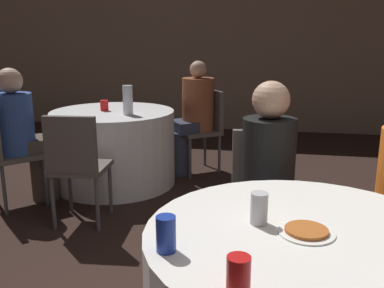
# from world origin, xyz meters

# --- Properties ---
(wall_back) EXTENTS (16.00, 0.06, 2.80)m
(wall_back) POSITION_xyz_m (0.00, 5.07, 1.40)
(wall_back) COLOR gray
(wall_back) RESTS_ON ground_plane
(table_far) EXTENTS (1.18, 1.18, 0.73)m
(table_far) POSITION_xyz_m (-1.66, 2.25, 0.36)
(table_far) COLOR white
(table_far) RESTS_ON ground_plane
(chair_near_north) EXTENTS (0.46, 0.46, 0.87)m
(chair_near_north) POSITION_xyz_m (-0.17, 0.86, 0.53)
(chair_near_north) COLOR #59514C
(chair_near_north) RESTS_ON ground_plane
(chair_far_south) EXTENTS (0.43, 0.44, 0.87)m
(chair_far_south) POSITION_xyz_m (-1.57, 1.25, 0.53)
(chair_far_south) COLOR #59514C
(chair_far_south) RESTS_ON ground_plane
(chair_far_northeast) EXTENTS (0.56, 0.56, 0.87)m
(chair_far_northeast) POSITION_xyz_m (-0.84, 2.83, 0.53)
(chair_far_northeast) COLOR #59514C
(chair_far_northeast) RESTS_ON ground_plane
(chair_far_southwest) EXTENTS (0.56, 0.56, 0.87)m
(chair_far_southwest) POSITION_xyz_m (-2.32, 1.50, 0.53)
(chair_far_southwest) COLOR #59514C
(chair_far_southwest) RESTS_ON ground_plane
(person_blue_shirt) EXTENTS (0.45, 0.46, 1.17)m
(person_blue_shirt) POSITION_xyz_m (-2.21, 1.62, 0.59)
(person_blue_shirt) COLOR #4C4238
(person_blue_shirt) RESTS_ON ground_plane
(person_black_shirt) EXTENTS (0.34, 0.49, 1.18)m
(person_black_shirt) POSITION_xyz_m (-0.15, 0.70, 0.59)
(person_black_shirt) COLOR #33384C
(person_black_shirt) RESTS_ON ground_plane
(person_floral_shirt) EXTENTS (0.48, 0.45, 1.18)m
(person_floral_shirt) POSITION_xyz_m (-0.97, 2.74, 0.60)
(person_floral_shirt) COLOR #33384C
(person_floral_shirt) RESTS_ON ground_plane
(pizza_plate_near) EXTENTS (0.20, 0.20, 0.02)m
(pizza_plate_near) POSITION_xyz_m (-0.01, -0.12, 0.73)
(pizza_plate_near) COLOR white
(pizza_plate_near) RESTS_ON table_near
(soda_can_silver) EXTENTS (0.07, 0.07, 0.12)m
(soda_can_silver) POSITION_xyz_m (-0.18, -0.07, 0.79)
(soda_can_silver) COLOR silver
(soda_can_silver) RESTS_ON table_near
(soda_can_blue) EXTENTS (0.07, 0.07, 0.12)m
(soda_can_blue) POSITION_xyz_m (-0.47, -0.35, 0.79)
(soda_can_blue) COLOR #1E38A5
(soda_can_blue) RESTS_ON table_near
(soda_can_red) EXTENTS (0.07, 0.07, 0.12)m
(soda_can_red) POSITION_xyz_m (-0.22, -0.56, 0.79)
(soda_can_red) COLOR red
(soda_can_red) RESTS_ON table_near
(bottle_far) EXTENTS (0.09, 0.09, 0.27)m
(bottle_far) POSITION_xyz_m (-1.44, 2.09, 0.86)
(bottle_far) COLOR silver
(bottle_far) RESTS_ON table_far
(cup_far) EXTENTS (0.08, 0.08, 0.10)m
(cup_far) POSITION_xyz_m (-1.74, 2.25, 0.78)
(cup_far) COLOR red
(cup_far) RESTS_ON table_far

